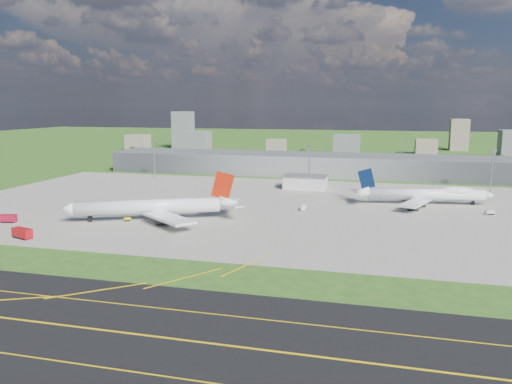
% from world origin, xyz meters
% --- Properties ---
extents(ground, '(1400.00, 1400.00, 0.00)m').
position_xyz_m(ground, '(0.00, 150.00, 0.00)').
color(ground, '#2D581B').
rests_on(ground, ground).
extents(taxiway, '(1400.00, 60.00, 0.06)m').
position_xyz_m(taxiway, '(0.00, -110.00, 0.03)').
color(taxiway, black).
rests_on(taxiway, ground).
extents(apron, '(360.00, 190.00, 0.08)m').
position_xyz_m(apron, '(10.00, 40.00, 0.04)').
color(apron, gray).
rests_on(apron, ground).
extents(terminal, '(300.00, 42.00, 15.00)m').
position_xyz_m(terminal, '(0.00, 165.00, 7.50)').
color(terminal, gray).
rests_on(terminal, ground).
extents(ops_building, '(26.00, 16.00, 8.00)m').
position_xyz_m(ops_building, '(10.00, 100.00, 4.00)').
color(ops_building, silver).
rests_on(ops_building, ground).
extents(mast_west, '(3.50, 2.00, 25.90)m').
position_xyz_m(mast_west, '(-100.00, 115.00, 17.71)').
color(mast_west, gray).
rests_on(mast_west, ground).
extents(mast_center, '(3.50, 2.00, 25.90)m').
position_xyz_m(mast_center, '(10.00, 115.00, 17.71)').
color(mast_center, gray).
rests_on(mast_center, ground).
extents(mast_east, '(3.50, 2.00, 25.90)m').
position_xyz_m(mast_east, '(120.00, 115.00, 17.71)').
color(mast_east, gray).
rests_on(mast_east, ground).
extents(airliner_red_twin, '(75.55, 57.01, 21.86)m').
position_xyz_m(airliner_red_twin, '(-43.17, -2.51, 5.82)').
color(airliner_red_twin, white).
rests_on(airliner_red_twin, ground).
extents(airliner_blue_quad, '(72.33, 56.17, 18.93)m').
position_xyz_m(airliner_blue_quad, '(79.48, 66.17, 5.26)').
color(airliner_blue_quad, white).
rests_on(airliner_blue_quad, ground).
extents(fire_truck, '(9.70, 6.01, 3.99)m').
position_xyz_m(fire_truck, '(-79.53, -45.32, 1.98)').
color(fire_truck, '#B00C11').
rests_on(fire_truck, ground).
extents(crash_tender, '(7.29, 4.25, 3.54)m').
position_xyz_m(crash_tender, '(-104.27, -23.93, 1.76)').
color(crash_tender, '#A20B28').
rests_on(crash_tender, ground).
extents(tug_yellow, '(3.68, 3.02, 1.63)m').
position_xyz_m(tug_yellow, '(-53.98, -8.37, 0.86)').
color(tug_yellow, '#D5C80C').
rests_on(tug_yellow, ground).
extents(van_white_near, '(2.42, 5.12, 2.59)m').
position_xyz_m(van_white_near, '(19.53, 34.50, 1.31)').
color(van_white_near, white).
rests_on(van_white_near, ground).
extents(van_white_far, '(4.41, 3.03, 2.14)m').
position_xyz_m(van_white_far, '(107.22, 46.83, 1.09)').
color(van_white_far, silver).
rests_on(van_white_far, ground).
extents(bldg_far_w, '(24.00, 20.00, 18.00)m').
position_xyz_m(bldg_far_w, '(-220.00, 320.00, 9.00)').
color(bldg_far_w, gray).
rests_on(bldg_far_w, ground).
extents(bldg_w, '(28.00, 22.00, 24.00)m').
position_xyz_m(bldg_w, '(-140.00, 300.00, 12.00)').
color(bldg_w, slate).
rests_on(bldg_w, ground).
extents(bldg_cw, '(20.00, 18.00, 14.00)m').
position_xyz_m(bldg_cw, '(-60.00, 340.00, 7.00)').
color(bldg_cw, gray).
rests_on(bldg_cw, ground).
extents(bldg_c, '(26.00, 20.00, 22.00)m').
position_xyz_m(bldg_c, '(20.00, 310.00, 11.00)').
color(bldg_c, slate).
rests_on(bldg_c, ground).
extents(bldg_ce, '(22.00, 24.00, 16.00)m').
position_xyz_m(bldg_ce, '(100.00, 350.00, 8.00)').
color(bldg_ce, gray).
rests_on(bldg_ce, ground).
extents(bldg_tall_w, '(22.00, 20.00, 44.00)m').
position_xyz_m(bldg_tall_w, '(-180.00, 360.00, 22.00)').
color(bldg_tall_w, slate).
rests_on(bldg_tall_w, ground).
extents(bldg_tall_e, '(20.00, 18.00, 36.00)m').
position_xyz_m(bldg_tall_e, '(140.00, 410.00, 18.00)').
color(bldg_tall_e, gray).
rests_on(bldg_tall_e, ground).
extents(tree_far_w, '(7.20, 7.20, 8.80)m').
position_xyz_m(tree_far_w, '(-200.00, 270.00, 5.18)').
color(tree_far_w, '#382314').
rests_on(tree_far_w, ground).
extents(tree_w, '(6.75, 6.75, 8.25)m').
position_xyz_m(tree_w, '(-110.00, 265.00, 4.86)').
color(tree_w, '#382314').
rests_on(tree_w, ground).
extents(tree_c, '(8.10, 8.10, 9.90)m').
position_xyz_m(tree_c, '(-20.00, 280.00, 5.84)').
color(tree_c, '#382314').
rests_on(tree_c, ground).
extents(tree_e, '(7.65, 7.65, 9.35)m').
position_xyz_m(tree_e, '(70.00, 275.00, 5.51)').
color(tree_e, '#382314').
rests_on(tree_e, ground).
extents(tree_far_e, '(6.30, 6.30, 7.70)m').
position_xyz_m(tree_far_e, '(160.00, 285.00, 4.53)').
color(tree_far_e, '#382314').
rests_on(tree_far_e, ground).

